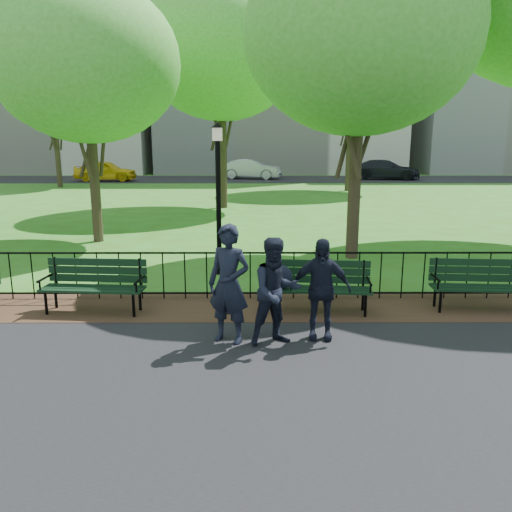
{
  "coord_description": "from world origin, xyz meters",
  "views": [
    {
      "loc": [
        -0.53,
        -6.86,
        2.8
      ],
      "look_at": [
        -0.5,
        1.5,
        0.93
      ],
      "focal_mm": 35.0,
      "sensor_mm": 36.0,
      "label": 1
    }
  ],
  "objects_px": {
    "tree_near_w": "(86,62)",
    "tree_far_c": "(222,50)",
    "person_left": "(229,284)",
    "sedan_silver": "(251,169)",
    "park_bench_left_a": "(95,280)",
    "tree_near_e": "(361,34)",
    "lamppost": "(218,194)",
    "park_bench_right_a": "(481,279)",
    "sedan_dark": "(385,170)",
    "park_bench_main": "(304,279)",
    "tree_far_e": "(352,68)",
    "person_right": "(320,289)",
    "tree_far_w": "(52,86)",
    "person_mid": "(276,292)",
    "taxi": "(106,171)"
  },
  "relations": [
    {
      "from": "tree_near_w",
      "to": "tree_far_c",
      "type": "distance_m",
      "value": 8.94
    },
    {
      "from": "person_left",
      "to": "sedan_silver",
      "type": "relative_size",
      "value": 0.34
    },
    {
      "from": "person_left",
      "to": "sedan_silver",
      "type": "height_order",
      "value": "person_left"
    },
    {
      "from": "park_bench_left_a",
      "to": "tree_near_e",
      "type": "xyz_separation_m",
      "value": [
        5.19,
        4.17,
        4.75
      ]
    },
    {
      "from": "sedan_silver",
      "to": "lamppost",
      "type": "bearing_deg",
      "value": -168.49
    },
    {
      "from": "lamppost",
      "to": "tree_far_c",
      "type": "xyz_separation_m",
      "value": [
        -0.62,
        11.95,
        5.0
      ]
    },
    {
      "from": "park_bench_right_a",
      "to": "tree_near_w",
      "type": "distance_m",
      "value": 11.52
    },
    {
      "from": "sedan_dark",
      "to": "person_left",
      "type": "bearing_deg",
      "value": 176.5
    },
    {
      "from": "tree_far_c",
      "to": "sedan_dark",
      "type": "bearing_deg",
      "value": 56.97
    },
    {
      "from": "park_bench_main",
      "to": "tree_near_e",
      "type": "relative_size",
      "value": 0.23
    },
    {
      "from": "tree_near_e",
      "to": "tree_far_e",
      "type": "distance_m",
      "value": 19.3
    },
    {
      "from": "tree_near_w",
      "to": "person_right",
      "type": "bearing_deg",
      "value": -53.84
    },
    {
      "from": "lamppost",
      "to": "tree_far_c",
      "type": "distance_m",
      "value": 12.97
    },
    {
      "from": "tree_far_w",
      "to": "person_right",
      "type": "height_order",
      "value": "tree_far_w"
    },
    {
      "from": "sedan_dark",
      "to": "person_mid",
      "type": "bearing_deg",
      "value": 177.54
    },
    {
      "from": "tree_near_e",
      "to": "sedan_dark",
      "type": "relative_size",
      "value": 1.39
    },
    {
      "from": "tree_far_c",
      "to": "taxi",
      "type": "bearing_deg",
      "value": 121.27
    },
    {
      "from": "tree_near_e",
      "to": "person_mid",
      "type": "xyz_separation_m",
      "value": [
        -2.16,
        -5.62,
        -4.53
      ]
    },
    {
      "from": "tree_near_w",
      "to": "tree_far_w",
      "type": "bearing_deg",
      "value": 113.67
    },
    {
      "from": "park_bench_left_a",
      "to": "sedan_silver",
      "type": "relative_size",
      "value": 0.36
    },
    {
      "from": "park_bench_left_a",
      "to": "taxi",
      "type": "bearing_deg",
      "value": 110.77
    },
    {
      "from": "taxi",
      "to": "person_mid",
      "type": "bearing_deg",
      "value": -158.89
    },
    {
      "from": "person_right",
      "to": "sedan_silver",
      "type": "bearing_deg",
      "value": 96.31
    },
    {
      "from": "tree_far_e",
      "to": "sedan_dark",
      "type": "bearing_deg",
      "value": 63.95
    },
    {
      "from": "park_bench_main",
      "to": "tree_far_c",
      "type": "xyz_separation_m",
      "value": [
        -2.23,
        14.63,
        6.18
      ]
    },
    {
      "from": "tree_far_e",
      "to": "sedan_dark",
      "type": "xyz_separation_m",
      "value": [
        5.0,
        10.22,
        -6.46
      ]
    },
    {
      "from": "park_bench_main",
      "to": "tree_far_w",
      "type": "xyz_separation_m",
      "value": [
        -13.98,
        25.9,
        5.95
      ]
    },
    {
      "from": "park_bench_right_a",
      "to": "taxi",
      "type": "height_order",
      "value": "taxi"
    },
    {
      "from": "park_bench_left_a",
      "to": "person_left",
      "type": "bearing_deg",
      "value": -25.19
    },
    {
      "from": "tree_far_e",
      "to": "person_mid",
      "type": "height_order",
      "value": "tree_far_e"
    },
    {
      "from": "tree_far_e",
      "to": "person_right",
      "type": "bearing_deg",
      "value": -101.28
    },
    {
      "from": "park_bench_left_a",
      "to": "park_bench_main",
      "type": "bearing_deg",
      "value": 3.58
    },
    {
      "from": "park_bench_main",
      "to": "park_bench_left_a",
      "type": "bearing_deg",
      "value": -176.32
    },
    {
      "from": "park_bench_left_a",
      "to": "person_right",
      "type": "height_order",
      "value": "person_right"
    },
    {
      "from": "tree_far_c",
      "to": "person_mid",
      "type": "xyz_separation_m",
      "value": [
        1.7,
        -16.0,
        -5.99
      ]
    },
    {
      "from": "person_left",
      "to": "sedan_dark",
      "type": "distance_m",
      "value": 36.42
    },
    {
      "from": "lamppost",
      "to": "sedan_silver",
      "type": "height_order",
      "value": "lamppost"
    },
    {
      "from": "sedan_dark",
      "to": "person_right",
      "type": "bearing_deg",
      "value": 178.44
    },
    {
      "from": "tree_far_w",
      "to": "person_mid",
      "type": "bearing_deg",
      "value": -63.75
    },
    {
      "from": "tree_far_c",
      "to": "park_bench_left_a",
      "type": "bearing_deg",
      "value": -95.2
    },
    {
      "from": "park_bench_right_a",
      "to": "taxi",
      "type": "bearing_deg",
      "value": 120.68
    },
    {
      "from": "tree_near_e",
      "to": "tree_far_e",
      "type": "xyz_separation_m",
      "value": [
        3.34,
        18.91,
        1.95
      ]
    },
    {
      "from": "tree_far_e",
      "to": "person_left",
      "type": "bearing_deg",
      "value": -104.17
    },
    {
      "from": "person_right",
      "to": "person_left",
      "type": "bearing_deg",
      "value": -170.52
    },
    {
      "from": "park_bench_main",
      "to": "person_mid",
      "type": "relative_size",
      "value": 1.12
    },
    {
      "from": "tree_far_e",
      "to": "person_mid",
      "type": "xyz_separation_m",
      "value": [
        -5.5,
        -24.53,
        -6.48
      ]
    },
    {
      "from": "tree_near_w",
      "to": "sedan_silver",
      "type": "distance_m",
      "value": 28.14
    },
    {
      "from": "park_bench_left_a",
      "to": "tree_far_w",
      "type": "xyz_separation_m",
      "value": [
        -10.42,
        25.81,
        5.98
      ]
    },
    {
      "from": "tree_far_e",
      "to": "lamppost",
      "type": "bearing_deg",
      "value": -107.81
    },
    {
      "from": "person_right",
      "to": "taxi",
      "type": "relative_size",
      "value": 0.32
    }
  ]
}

